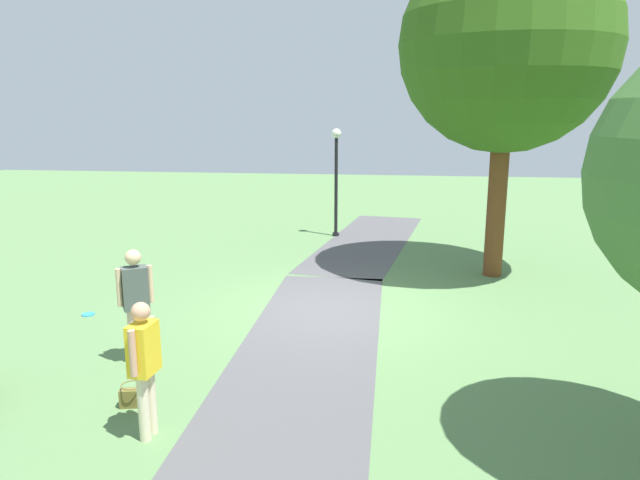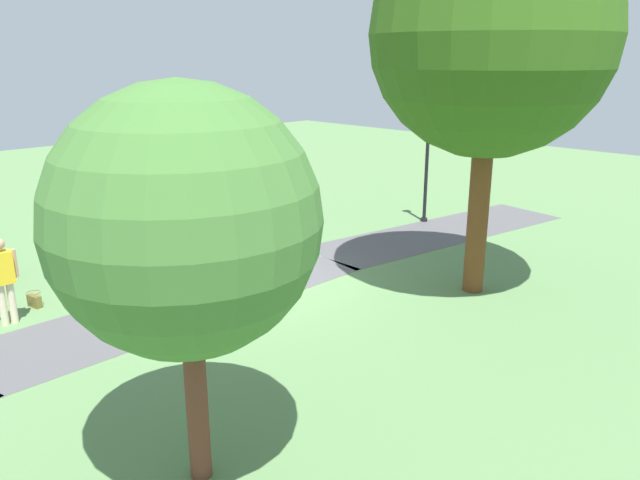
{
  "view_description": "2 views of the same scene",
  "coord_description": "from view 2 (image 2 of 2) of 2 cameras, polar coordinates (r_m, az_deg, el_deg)",
  "views": [
    {
      "loc": [
        10.46,
        1.17,
        3.69
      ],
      "look_at": [
        0.66,
        -0.13,
        1.49
      ],
      "focal_mm": 32.42,
      "sensor_mm": 36.0,
      "label": 1
    },
    {
      "loc": [
        7.94,
        9.75,
        4.74
      ],
      "look_at": [
        -0.41,
        1.29,
        1.14
      ],
      "focal_mm": 34.58,
      "sensor_mm": 36.0,
      "label": 2
    }
  ],
  "objects": [
    {
      "name": "lamp_post",
      "position": [
        18.05,
        9.9,
        7.86
      ],
      "size": [
        0.28,
        0.28,
        3.2
      ],
      "color": "black",
      "rests_on": "ground"
    },
    {
      "name": "footpath_segment_mid",
      "position": [
        12.52,
        -12.34,
        -5.78
      ],
      "size": [
        8.01,
        2.26,
        0.01
      ],
      "color": "#514F52",
      "rests_on": "ground"
    },
    {
      "name": "frisbee_on_grass",
      "position": [
        16.5,
        -17.6,
        -0.61
      ],
      "size": [
        0.23,
        0.23,
        0.02
      ],
      "color": "#2D92DD",
      "rests_on": "ground"
    },
    {
      "name": "ground_plane",
      "position": [
        13.44,
        -5.11,
        -3.87
      ],
      "size": [
        48.0,
        48.0,
        0.0
      ],
      "primitive_type": "plane",
      "color": "#587E4B"
    },
    {
      "name": "footpath_segment_near",
      "position": [
        17.47,
        11.22,
        0.79
      ],
      "size": [
        8.24,
        3.36,
        0.01
      ],
      "color": "#514F52",
      "rests_on": "ground"
    },
    {
      "name": "woman_with_handbag",
      "position": [
        12.39,
        -27.28,
        -2.93
      ],
      "size": [
        0.52,
        0.27,
        1.63
      ],
      "color": "beige",
      "rests_on": "ground"
    },
    {
      "name": "large_shade_tree",
      "position": [
        12.46,
        15.61,
        17.75
      ],
      "size": [
        4.59,
        4.59,
        7.38
      ],
      "color": "brown",
      "rests_on": "ground"
    },
    {
      "name": "handbag_on_grass",
      "position": [
        13.27,
        -24.92,
        -5.07
      ],
      "size": [
        0.32,
        0.34,
        0.31
      ],
      "color": "brown",
      "rests_on": "ground"
    },
    {
      "name": "man_near_boulder",
      "position": [
        13.86,
        -21.15,
        0.11
      ],
      "size": [
        0.4,
        0.45,
        1.74
      ],
      "color": "beige",
      "rests_on": "ground"
    },
    {
      "name": "young_tree_near_path",
      "position": [
        6.49,
        -12.39,
        1.66
      ],
      "size": [
        2.87,
        2.87,
        4.52
      ],
      "color": "brown",
      "rests_on": "ground"
    }
  ]
}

